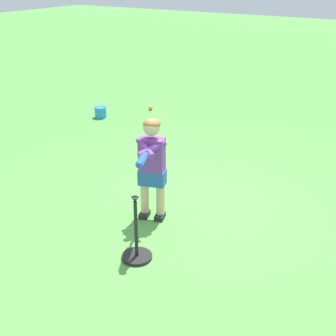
{
  "coord_description": "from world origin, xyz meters",
  "views": [
    {
      "loc": [
        2.05,
        -3.89,
        2.45
      ],
      "look_at": [
        -0.39,
        -0.05,
        0.45
      ],
      "focal_mm": 49.76,
      "sensor_mm": 36.0,
      "label": 1
    }
  ],
  "objects": [
    {
      "name": "ground_plane",
      "position": [
        0.0,
        0.0,
        0.0
      ],
      "size": [
        40.0,
        40.0,
        0.0
      ],
      "primitive_type": "plane",
      "color": "#519942"
    },
    {
      "name": "child_batter",
      "position": [
        -0.38,
        -0.38,
        0.65
      ],
      "size": [
        0.45,
        0.73,
        1.08
      ],
      "color": "#232328",
      "rests_on": "ground"
    },
    {
      "name": "play_ball_near_batter",
      "position": [
        -2.62,
        2.86,
        0.04
      ],
      "size": [
        0.08,
        0.08,
        0.08
      ],
      "primitive_type": "sphere",
      "color": "orange",
      "rests_on": "ground"
    },
    {
      "name": "batting_tee",
      "position": [
        -0.09,
        -1.05,
        0.1
      ],
      "size": [
        0.28,
        0.28,
        0.62
      ],
      "color": "black",
      "rests_on": "ground"
    },
    {
      "name": "toy_bucket",
      "position": [
        -3.1,
        2.04,
        0.1
      ],
      "size": [
        0.22,
        0.22,
        0.19
      ],
      "color": "#2884DB",
      "rests_on": "ground"
    }
  ]
}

